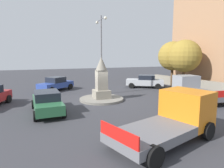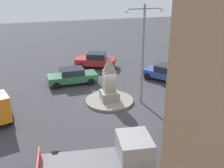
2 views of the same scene
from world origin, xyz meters
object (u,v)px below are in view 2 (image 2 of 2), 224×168
object	(u,v)px
car_silver_parked_right	(210,129)
streetlamp	(143,46)
car_red_waiting	(96,60)
truck_grey_approaching	(111,157)
monument	(109,81)
car_blue_passing	(165,73)
car_green_near_island	(72,76)

from	to	relation	value
car_silver_parked_right	streetlamp	bearing A→B (deg)	-70.62
car_red_waiting	truck_grey_approaching	size ratio (longest dim) A/B	0.79
streetlamp	car_silver_parked_right	bearing A→B (deg)	109.38
monument	car_blue_passing	distance (m)	7.13
monument	car_green_near_island	size ratio (longest dim) A/B	0.79
truck_grey_approaching	car_green_near_island	bearing A→B (deg)	-88.49
streetlamp	car_blue_passing	size ratio (longest dim) A/B	1.84
car_blue_passing	car_silver_parked_right	distance (m)	10.34
monument	car_red_waiting	xyz separation A→B (m)	(-0.75, -8.79, -0.96)
car_silver_parked_right	car_red_waiting	size ratio (longest dim) A/B	1.01
monument	truck_grey_approaching	distance (m)	8.49
monument	car_silver_parked_right	size ratio (longest dim) A/B	0.77
car_blue_passing	streetlamp	bearing A→B (deg)	46.57
car_blue_passing	car_green_near_island	size ratio (longest dim) A/B	0.91
truck_grey_approaching	car_blue_passing	bearing A→B (deg)	-125.45
monument	car_blue_passing	size ratio (longest dim) A/B	0.87
car_red_waiting	truck_grey_approaching	distance (m)	17.22
streetlamp	car_silver_parked_right	world-z (taller)	streetlamp
car_green_near_island	car_silver_parked_right	bearing A→B (deg)	120.94
streetlamp	car_green_near_island	bearing A→B (deg)	-48.45
car_blue_passing	car_red_waiting	distance (m)	7.74
streetlamp	truck_grey_approaching	distance (m)	9.41
car_silver_parked_right	car_red_waiting	bearing A→B (deg)	-76.38
streetlamp	car_red_waiting	size ratio (longest dim) A/B	1.66
car_red_waiting	car_green_near_island	bearing A→B (deg)	53.96
truck_grey_approaching	streetlamp	bearing A→B (deg)	-120.30
car_blue_passing	car_silver_parked_right	xyz separation A→B (m)	(1.68, 10.21, 0.02)
truck_grey_approaching	monument	bearing A→B (deg)	-103.59
streetlamp	car_silver_parked_right	xyz separation A→B (m)	(-2.16, 6.15, -3.81)
car_green_near_island	car_blue_passing	bearing A→B (deg)	171.68
car_red_waiting	monument	bearing A→B (deg)	85.15
car_blue_passing	car_silver_parked_right	bearing A→B (deg)	80.64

